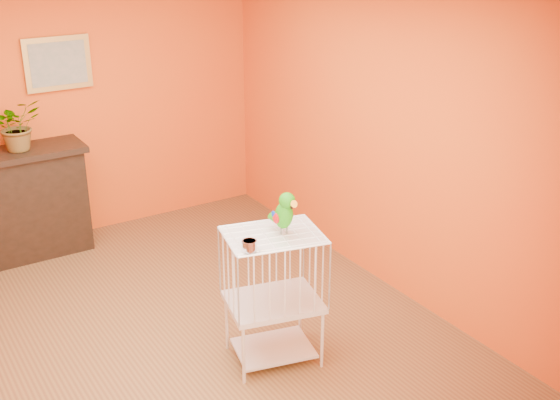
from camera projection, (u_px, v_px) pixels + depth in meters
ground at (166, 336)px, 5.46m from camera, size 4.50×4.50×0.00m
room_shell at (152, 141)px, 4.85m from camera, size 4.50×4.50×4.50m
console_cabinet at (12, 206)px, 6.51m from camera, size 1.41×0.51×1.05m
potted_plant at (18, 131)px, 6.33m from camera, size 0.52×0.55×0.36m
framed_picture at (58, 63)px, 6.53m from camera, size 0.62×0.04×0.50m
birdcage at (273, 296)px, 4.99m from camera, size 0.75×0.64×1.00m
feed_cup at (249, 245)px, 4.56m from camera, size 0.10×0.10×0.07m
parrot at (284, 212)px, 4.76m from camera, size 0.16×0.28×0.31m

